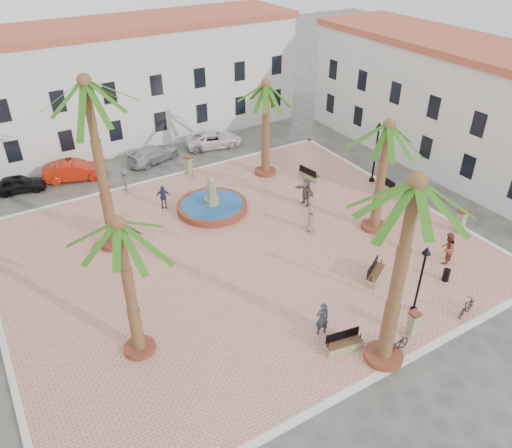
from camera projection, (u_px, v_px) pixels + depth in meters
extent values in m
plane|color=#56544F|center=(241.00, 252.00, 29.12)|extent=(120.00, 120.00, 0.00)
cube|color=tan|center=(241.00, 251.00, 29.08)|extent=(26.00, 22.00, 0.15)
cube|color=silver|center=(168.00, 177.00, 37.00)|extent=(26.30, 0.30, 0.16)
cube|color=silver|center=(370.00, 380.00, 21.15)|extent=(26.30, 0.30, 0.16)
cube|color=silver|center=(403.00, 194.00, 34.75)|extent=(0.30, 22.30, 0.16)
cube|color=silver|center=(1.00, 334.00, 23.40)|extent=(0.30, 22.30, 0.16)
cube|color=silver|center=(120.00, 86.00, 41.10)|extent=(30.00, 7.00, 9.00)
cube|color=#BA5138|center=(111.00, 25.00, 38.54)|extent=(30.40, 7.40, 0.50)
cube|color=black|center=(13.00, 151.00, 35.74)|extent=(1.00, 0.12, 1.60)
cube|color=black|center=(67.00, 140.00, 37.38)|extent=(1.00, 0.12, 1.60)
cube|color=black|center=(115.00, 131.00, 39.01)|extent=(1.00, 0.12, 1.60)
cube|color=black|center=(160.00, 122.00, 40.65)|extent=(1.00, 0.12, 1.60)
cube|color=black|center=(202.00, 113.00, 42.29)|extent=(1.00, 0.12, 1.60)
cube|color=black|center=(240.00, 105.00, 43.92)|extent=(1.00, 0.12, 1.60)
cube|color=black|center=(276.00, 98.00, 45.56)|extent=(1.00, 0.12, 1.60)
cube|color=black|center=(2.00, 111.00, 34.12)|extent=(1.00, 0.12, 1.60)
cube|color=black|center=(58.00, 102.00, 35.76)|extent=(1.00, 0.12, 1.60)
cube|color=black|center=(109.00, 93.00, 37.40)|extent=(1.00, 0.12, 1.60)
cube|color=black|center=(156.00, 85.00, 39.03)|extent=(1.00, 0.12, 1.60)
cube|color=black|center=(200.00, 78.00, 40.67)|extent=(1.00, 0.12, 1.60)
cube|color=black|center=(240.00, 71.00, 42.31)|extent=(1.00, 0.12, 1.60)
cube|color=black|center=(276.00, 65.00, 43.94)|extent=(1.00, 0.12, 1.60)
cube|color=silver|center=(461.00, 110.00, 37.00)|extent=(7.00, 26.00, 8.50)
cube|color=#BA5138|center=(475.00, 48.00, 34.57)|extent=(7.40, 26.40, 0.50)
cube|color=black|center=(468.00, 166.00, 33.67)|extent=(0.12, 1.00, 1.60)
cube|color=black|center=(426.00, 147.00, 36.34)|extent=(0.12, 1.00, 1.60)
cube|color=black|center=(390.00, 131.00, 39.02)|extent=(0.12, 1.00, 1.60)
cube|color=black|center=(358.00, 116.00, 41.69)|extent=(0.12, 1.00, 1.60)
cube|color=black|center=(331.00, 103.00, 44.37)|extent=(0.12, 1.00, 1.60)
cube|color=black|center=(479.00, 124.00, 32.05)|extent=(0.12, 1.00, 1.60)
cube|color=black|center=(434.00, 107.00, 34.73)|extent=(0.12, 1.00, 1.60)
cube|color=black|center=(396.00, 93.00, 37.40)|extent=(0.12, 1.00, 1.60)
cube|color=black|center=(363.00, 80.00, 40.08)|extent=(0.12, 1.00, 1.60)
cube|color=black|center=(334.00, 69.00, 42.75)|extent=(0.12, 1.00, 1.60)
cylinder|color=brown|center=(212.00, 207.00, 32.76)|extent=(4.62, 4.62, 0.44)
cylinder|color=#194C8C|center=(212.00, 204.00, 32.66)|extent=(4.07, 4.07, 0.07)
cylinder|color=#89905E|center=(212.00, 204.00, 32.65)|extent=(0.99, 0.99, 0.88)
cylinder|color=#89905E|center=(212.00, 192.00, 32.17)|extent=(0.66, 0.66, 1.32)
sphere|color=#89905E|center=(211.00, 181.00, 31.73)|extent=(0.48, 0.48, 0.48)
cylinder|color=brown|center=(114.00, 242.00, 29.45)|extent=(1.68, 1.68, 0.25)
cylinder|color=brown|center=(100.00, 168.00, 26.83)|extent=(0.54, 0.54, 9.47)
sphere|color=brown|center=(84.00, 81.00, 24.28)|extent=(0.73, 0.73, 0.73)
cylinder|color=brown|center=(140.00, 348.00, 22.46)|extent=(1.43, 1.43, 0.22)
cylinder|color=brown|center=(130.00, 290.00, 20.63)|extent=(0.47, 0.47, 6.56)
sphere|color=brown|center=(118.00, 223.00, 18.86)|extent=(0.63, 0.63, 0.63)
cylinder|color=brown|center=(383.00, 356.00, 22.04)|extent=(1.72, 1.72, 0.26)
cylinder|color=brown|center=(399.00, 278.00, 19.67)|extent=(0.56, 0.56, 8.53)
sphere|color=brown|center=(417.00, 182.00, 17.37)|extent=(0.75, 0.75, 0.75)
cylinder|color=brown|center=(374.00, 226.00, 30.97)|extent=(1.59, 1.59, 0.24)
cylinder|color=brown|center=(381.00, 177.00, 29.15)|extent=(0.52, 0.52, 6.52)
sphere|color=brown|center=(389.00, 125.00, 27.39)|extent=(0.69, 0.69, 0.69)
cylinder|color=brown|center=(265.00, 171.00, 37.33)|extent=(1.61, 1.61, 0.24)
cylinder|color=brown|center=(266.00, 129.00, 35.52)|extent=(0.52, 0.52, 6.46)
sphere|color=brown|center=(266.00, 84.00, 33.78)|extent=(0.70, 0.70, 0.70)
cube|color=#89905E|center=(344.00, 346.00, 22.42)|extent=(1.83, 0.84, 0.39)
cube|color=#56351E|center=(344.00, 343.00, 22.30)|extent=(1.72, 0.78, 0.06)
cube|color=black|center=(342.00, 335.00, 22.33)|extent=(1.64, 0.35, 0.49)
cylinder|color=black|center=(328.00, 346.00, 21.99)|extent=(0.05, 0.05, 0.29)
cylinder|color=black|center=(361.00, 336.00, 22.49)|extent=(0.05, 0.05, 0.29)
cube|color=#89905E|center=(375.00, 275.00, 26.70)|extent=(1.84, 1.36, 0.40)
cube|color=#56351E|center=(376.00, 272.00, 26.58)|extent=(1.73, 1.27, 0.06)
cube|color=black|center=(373.00, 267.00, 26.53)|extent=(1.51, 0.87, 0.50)
cylinder|color=black|center=(371.00, 279.00, 25.89)|extent=(0.05, 0.05, 0.30)
cylinder|color=black|center=(381.00, 262.00, 27.14)|extent=(0.05, 0.05, 0.30)
cube|color=#89905E|center=(387.00, 187.00, 35.03)|extent=(0.67, 1.94, 0.43)
cube|color=#56351E|center=(388.00, 184.00, 34.90)|extent=(0.61, 1.83, 0.06)
cube|color=black|center=(386.00, 181.00, 34.65)|extent=(0.13, 1.81, 0.53)
cylinder|color=black|center=(397.00, 188.00, 34.16)|extent=(0.05, 0.05, 0.32)
cylinder|color=black|center=(380.00, 177.00, 35.50)|extent=(0.05, 0.05, 0.32)
cube|color=#89905E|center=(309.00, 176.00, 36.48)|extent=(0.81, 1.83, 0.39)
cube|color=#56351E|center=(310.00, 174.00, 36.35)|extent=(0.75, 1.72, 0.06)
cube|color=black|center=(308.00, 171.00, 36.09)|extent=(0.31, 1.65, 0.49)
cylinder|color=black|center=(318.00, 176.00, 35.76)|extent=(0.05, 0.05, 0.29)
cylinder|color=black|center=(302.00, 168.00, 36.83)|extent=(0.05, 0.05, 0.29)
cylinder|color=black|center=(413.00, 309.00, 24.64)|extent=(0.34, 0.34, 0.15)
cylinder|color=black|center=(420.00, 282.00, 23.70)|extent=(0.11, 0.11, 3.43)
cone|color=black|center=(427.00, 250.00, 22.70)|extent=(0.42, 0.42, 0.38)
sphere|color=beige|center=(426.00, 253.00, 22.78)|extent=(0.23, 0.23, 0.23)
cylinder|color=black|center=(372.00, 180.00, 36.24)|extent=(0.40, 0.40, 0.18)
cylinder|color=black|center=(375.00, 154.00, 35.16)|extent=(0.13, 0.13, 3.99)
cone|color=black|center=(379.00, 125.00, 33.99)|extent=(0.49, 0.49, 0.44)
sphere|color=beige|center=(379.00, 128.00, 34.08)|extent=(0.27, 0.27, 0.27)
cube|color=#89905E|center=(413.00, 324.00, 22.99)|extent=(0.38, 0.38, 1.24)
cube|color=brown|center=(415.00, 314.00, 22.63)|extent=(0.48, 0.48, 0.10)
cube|color=#89905E|center=(189.00, 166.00, 36.81)|extent=(0.50, 0.50, 1.34)
cube|color=brown|center=(188.00, 157.00, 36.42)|extent=(0.63, 0.63, 0.10)
cube|color=#89905E|center=(461.00, 222.00, 30.30)|extent=(0.44, 0.44, 1.41)
cube|color=brown|center=(464.00, 211.00, 29.89)|extent=(0.55, 0.55, 0.11)
cylinder|color=black|center=(446.00, 275.00, 26.49)|extent=(0.36, 0.36, 0.70)
imported|color=#2D3444|center=(322.00, 318.00, 22.91)|extent=(0.74, 0.57, 1.81)
imported|color=black|center=(395.00, 345.00, 22.17)|extent=(1.62, 0.59, 0.85)
imported|color=brown|center=(447.00, 248.00, 27.52)|extent=(1.12, 0.99, 1.92)
imported|color=black|center=(467.00, 307.00, 24.23)|extent=(1.55, 0.72, 0.90)
imported|color=#88715A|center=(311.00, 219.00, 30.32)|extent=(0.94, 0.92, 1.64)
imported|color=#2F3850|center=(163.00, 197.00, 32.67)|extent=(1.03, 0.68, 1.63)
imported|color=#4B4C51|center=(125.00, 180.00, 34.64)|extent=(0.85, 1.17, 1.63)
imported|color=#75635A|center=(306.00, 192.00, 32.95)|extent=(0.72, 1.80, 1.90)
imported|color=black|center=(19.00, 184.00, 34.94)|extent=(3.78, 2.12, 1.21)
imported|color=red|center=(75.00, 170.00, 36.43)|extent=(4.71, 2.75, 1.47)
imported|color=#B5B5BE|center=(153.00, 154.00, 39.09)|extent=(4.77, 3.17, 1.28)
imported|color=white|center=(213.00, 139.00, 41.46)|extent=(5.05, 3.11, 1.30)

